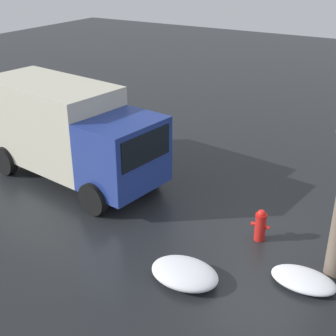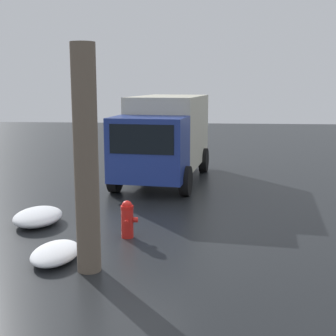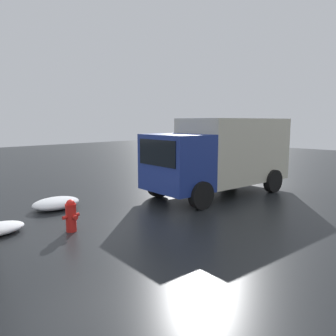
% 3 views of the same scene
% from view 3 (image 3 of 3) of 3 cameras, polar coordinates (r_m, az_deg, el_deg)
% --- Properties ---
extents(ground_plane, '(60.00, 60.00, 0.00)m').
position_cam_3_polar(ground_plane, '(8.84, -16.44, -10.51)').
color(ground_plane, black).
extents(fire_hydrant, '(0.47, 0.37, 0.83)m').
position_cam_3_polar(fire_hydrant, '(8.71, -16.54, -7.87)').
color(fire_hydrant, red).
rests_on(fire_hydrant, ground_plane).
extents(delivery_truck, '(6.20, 3.09, 2.88)m').
position_cam_3_polar(delivery_truck, '(12.63, 9.39, 2.54)').
color(delivery_truck, navy).
rests_on(delivery_truck, ground_plane).
extents(snow_pile_curbside, '(1.51, 1.10, 0.36)m').
position_cam_3_polar(snow_pile_curbside, '(11.11, -18.91, -5.83)').
color(snow_pile_curbside, white).
rests_on(snow_pile_curbside, ground_plane).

